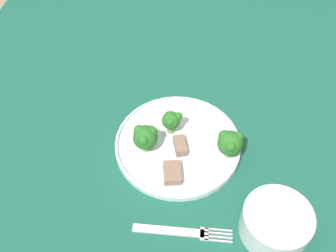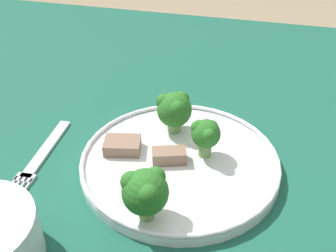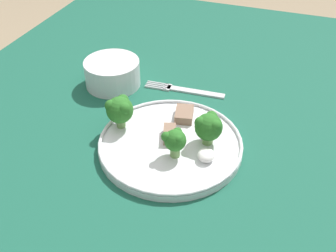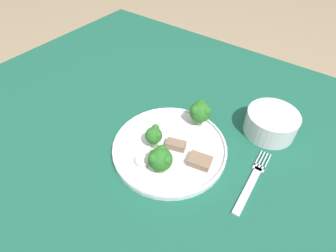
# 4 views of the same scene
# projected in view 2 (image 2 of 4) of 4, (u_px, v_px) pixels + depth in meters

# --- Properties ---
(table) EXTENTS (1.35, 1.08, 0.75)m
(table) POSITION_uv_depth(u_px,v_px,m) (167.00, 202.00, 0.58)
(table) COLOR #195642
(table) RESTS_ON ground_plane
(dinner_plate) EXTENTS (0.25, 0.25, 0.02)m
(dinner_plate) POSITION_uv_depth(u_px,v_px,m) (180.00, 162.00, 0.50)
(dinner_plate) COLOR white
(dinner_plate) RESTS_ON table
(fork) EXTENTS (0.03, 0.17, 0.00)m
(fork) POSITION_uv_depth(u_px,v_px,m) (40.00, 158.00, 0.52)
(fork) COLOR silver
(fork) RESTS_ON table
(broccoli_floret_near_rim_left) EXTENTS (0.05, 0.05, 0.06)m
(broccoli_floret_near_rim_left) POSITION_uv_depth(u_px,v_px,m) (174.00, 109.00, 0.53)
(broccoli_floret_near_rim_left) COLOR #709E56
(broccoli_floret_near_rim_left) RESTS_ON dinner_plate
(broccoli_floret_center_left) EXTENTS (0.04, 0.04, 0.05)m
(broccoli_floret_center_left) POSITION_uv_depth(u_px,v_px,m) (205.00, 136.00, 0.49)
(broccoli_floret_center_left) COLOR #709E56
(broccoli_floret_center_left) RESTS_ON dinner_plate
(broccoli_floret_back_left) EXTENTS (0.05, 0.05, 0.06)m
(broccoli_floret_back_left) POSITION_uv_depth(u_px,v_px,m) (145.00, 191.00, 0.40)
(broccoli_floret_back_left) COLOR #709E56
(broccoli_floret_back_left) RESTS_ON dinner_plate
(meat_slice_front_slice) EXTENTS (0.05, 0.04, 0.02)m
(meat_slice_front_slice) POSITION_uv_depth(u_px,v_px,m) (122.00, 145.00, 0.51)
(meat_slice_front_slice) COLOR #846651
(meat_slice_front_slice) RESTS_ON dinner_plate
(meat_slice_middle_slice) EXTENTS (0.05, 0.03, 0.02)m
(meat_slice_middle_slice) POSITION_uv_depth(u_px,v_px,m) (169.00, 156.00, 0.49)
(meat_slice_middle_slice) COLOR #846651
(meat_slice_middle_slice) RESTS_ON dinner_plate
(sauce_dollop) EXTENTS (0.03, 0.03, 0.02)m
(sauce_dollop) POSITION_uv_depth(u_px,v_px,m) (205.00, 126.00, 0.55)
(sauce_dollop) COLOR white
(sauce_dollop) RESTS_ON dinner_plate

